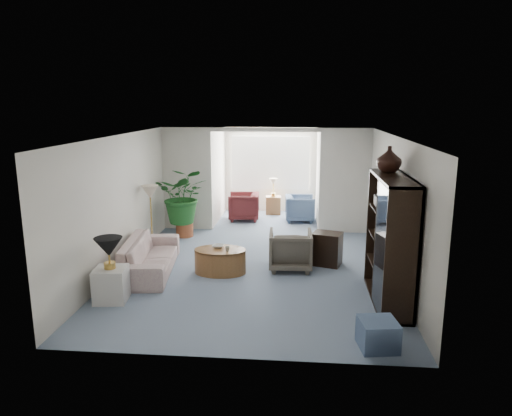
# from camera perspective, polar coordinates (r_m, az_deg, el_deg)

# --- Properties ---
(floor) EXTENTS (6.00, 6.00, 0.00)m
(floor) POSITION_cam_1_polar(r_m,az_deg,el_deg) (8.86, -0.35, -7.80)
(floor) COLOR gray
(floor) RESTS_ON ground
(sunroom_floor) EXTENTS (2.60, 2.60, 0.00)m
(sunroom_floor) POSITION_cam_1_polar(r_m,az_deg,el_deg) (12.78, 1.40, -1.43)
(sunroom_floor) COLOR gray
(sunroom_floor) RESTS_ON ground
(back_pier_left) EXTENTS (1.20, 0.12, 2.50)m
(back_pier_left) POSITION_cam_1_polar(r_m,az_deg,el_deg) (11.73, -8.24, 3.43)
(back_pier_left) COLOR silver
(back_pier_left) RESTS_ON ground
(back_pier_right) EXTENTS (1.20, 0.12, 2.50)m
(back_pier_right) POSITION_cam_1_polar(r_m,az_deg,el_deg) (11.47, 10.59, 3.14)
(back_pier_right) COLOR silver
(back_pier_right) RESTS_ON ground
(back_header) EXTENTS (2.60, 0.12, 0.10)m
(back_header) POSITION_cam_1_polar(r_m,az_deg,el_deg) (11.32, 1.09, 9.34)
(back_header) COLOR silver
(back_header) RESTS_ON back_pier_left
(window_pane) EXTENTS (2.20, 0.02, 1.50)m
(window_pane) POSITION_cam_1_polar(r_m,az_deg,el_deg) (13.58, 1.73, 5.42)
(window_pane) COLOR white
(window_blinds) EXTENTS (2.20, 0.02, 1.50)m
(window_blinds) POSITION_cam_1_polar(r_m,az_deg,el_deg) (13.55, 1.72, 5.40)
(window_blinds) COLOR white
(framed_picture) EXTENTS (0.04, 0.50, 0.40)m
(framed_picture) POSITION_cam_1_polar(r_m,az_deg,el_deg) (8.46, 16.42, 2.62)
(framed_picture) COLOR beige
(sofa) EXTENTS (1.08, 2.21, 0.62)m
(sofa) POSITION_cam_1_polar(r_m,az_deg,el_deg) (9.06, -12.61, -5.58)
(sofa) COLOR beige
(sofa) RESTS_ON ground
(end_table) EXTENTS (0.54, 0.54, 0.54)m
(end_table) POSITION_cam_1_polar(r_m,az_deg,el_deg) (7.95, -16.93, -8.75)
(end_table) COLOR silver
(end_table) RESTS_ON ground
(table_lamp) EXTENTS (0.44, 0.44, 0.30)m
(table_lamp) POSITION_cam_1_polar(r_m,az_deg,el_deg) (7.75, -17.22, -4.47)
(table_lamp) COLOR black
(table_lamp) RESTS_ON end_table
(floor_lamp) EXTENTS (0.36, 0.36, 0.28)m
(floor_lamp) POSITION_cam_1_polar(r_m,az_deg,el_deg) (10.19, -12.55, 1.88)
(floor_lamp) COLOR beige
(floor_lamp) RESTS_ON ground
(coffee_table) EXTENTS (1.08, 1.08, 0.45)m
(coffee_table) POSITION_cam_1_polar(r_m,az_deg,el_deg) (8.84, -4.30, -6.34)
(coffee_table) COLOR brown
(coffee_table) RESTS_ON ground
(coffee_bowl) EXTENTS (0.25, 0.25, 0.05)m
(coffee_bowl) POSITION_cam_1_polar(r_m,az_deg,el_deg) (8.87, -4.54, -4.58)
(coffee_bowl) COLOR silver
(coffee_bowl) RESTS_ON coffee_table
(coffee_cup) EXTENTS (0.10, 0.10, 0.09)m
(coffee_cup) POSITION_cam_1_polar(r_m,az_deg,el_deg) (8.64, -3.45, -4.91)
(coffee_cup) COLOR beige
(coffee_cup) RESTS_ON coffee_table
(wingback_chair) EXTENTS (0.81, 0.84, 0.74)m
(wingback_chair) POSITION_cam_1_polar(r_m,az_deg,el_deg) (9.01, 4.13, -5.02)
(wingback_chair) COLOR #655F50
(wingback_chair) RESTS_ON ground
(side_table_dark) EXTENTS (0.64, 0.57, 0.64)m
(side_table_dark) POSITION_cam_1_polar(r_m,az_deg,el_deg) (9.33, 8.48, -4.83)
(side_table_dark) COLOR black
(side_table_dark) RESTS_ON ground
(entertainment_cabinet) EXTENTS (0.48, 1.79, 1.99)m
(entertainment_cabinet) POSITION_cam_1_polar(r_m,az_deg,el_deg) (7.65, 15.76, -3.77)
(entertainment_cabinet) COLOR black
(entertainment_cabinet) RESTS_ON ground
(cabinet_urn) EXTENTS (0.39, 0.39, 0.41)m
(cabinet_urn) POSITION_cam_1_polar(r_m,az_deg,el_deg) (7.90, 15.63, 5.65)
(cabinet_urn) COLOR black
(cabinet_urn) RESTS_ON entertainment_cabinet
(ottoman) EXTENTS (0.53, 0.53, 0.37)m
(ottoman) POSITION_cam_1_polar(r_m,az_deg,el_deg) (6.48, 14.36, -14.41)
(ottoman) COLOR slate
(ottoman) RESTS_ON ground
(plant_pot) EXTENTS (0.40, 0.40, 0.32)m
(plant_pot) POSITION_cam_1_polar(r_m,az_deg,el_deg) (11.31, -8.53, -2.57)
(plant_pot) COLOR #A4522F
(plant_pot) RESTS_ON ground
(house_plant) EXTENTS (1.17, 1.02, 1.30)m
(house_plant) POSITION_cam_1_polar(r_m,az_deg,el_deg) (11.13, -8.66, 1.47)
(house_plant) COLOR #205D23
(house_plant) RESTS_ON plant_pot
(sunroom_chair_blue) EXTENTS (0.80, 0.78, 0.69)m
(sunroom_chair_blue) POSITION_cam_1_polar(r_m,az_deg,el_deg) (12.63, 5.29, -0.03)
(sunroom_chair_blue) COLOR slate
(sunroom_chair_blue) RESTS_ON ground
(sunroom_chair_maroon) EXTENTS (0.84, 0.82, 0.73)m
(sunroom_chair_maroon) POSITION_cam_1_polar(r_m,az_deg,el_deg) (12.71, -1.49, 0.18)
(sunroom_chair_maroon) COLOR #581E20
(sunroom_chair_maroon) RESTS_ON ground
(sunroom_table) EXTENTS (0.43, 0.35, 0.50)m
(sunroom_table) POSITION_cam_1_polar(r_m,az_deg,el_deg) (13.40, 2.07, 0.34)
(sunroom_table) COLOR brown
(sunroom_table) RESTS_ON ground
(shelf_clutter) EXTENTS (0.30, 1.22, 1.06)m
(shelf_clutter) POSITION_cam_1_polar(r_m,az_deg,el_deg) (7.41, 15.74, -2.32)
(shelf_clutter) COLOR #282523
(shelf_clutter) RESTS_ON entertainment_cabinet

